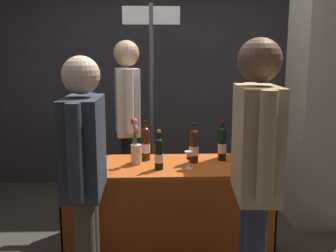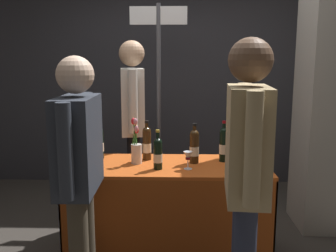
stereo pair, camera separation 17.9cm
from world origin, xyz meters
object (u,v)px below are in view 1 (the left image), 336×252
at_px(display_bottle_0, 249,147).
at_px(taster_foreground_right, 84,165).
at_px(tasting_table, 168,196).
at_px(featured_wine_bottle, 97,143).
at_px(wine_glass_near_vendor, 189,156).
at_px(vendor_presenter, 128,115).
at_px(booth_signpost, 152,82).
at_px(concrete_pillar, 325,68).
at_px(flower_vase, 136,148).

distance_m(display_bottle_0, taster_foreground_right, 1.31).
height_order(tasting_table, featured_wine_bottle, featured_wine_bottle).
bearing_deg(tasting_table, featured_wine_bottle, 163.66).
distance_m(tasting_table, wine_glass_near_vendor, 0.40).
height_order(featured_wine_bottle, taster_foreground_right, taster_foreground_right).
distance_m(wine_glass_near_vendor, vendor_presenter, 1.01).
bearing_deg(tasting_table, display_bottle_0, -0.21).
bearing_deg(tasting_table, booth_signpost, 96.39).
height_order(vendor_presenter, taster_foreground_right, vendor_presenter).
bearing_deg(featured_wine_bottle, taster_foreground_right, -86.45).
bearing_deg(concrete_pillar, taster_foreground_right, -146.72).
relative_size(wine_glass_near_vendor, vendor_presenter, 0.08).
xyz_separation_m(tasting_table, flower_vase, (-0.25, 0.02, 0.38)).
bearing_deg(concrete_pillar, flower_vase, -159.23).
xyz_separation_m(display_bottle_0, taster_foreground_right, (-1.14, -0.63, 0.05)).
relative_size(tasting_table, featured_wine_bottle, 4.70).
xyz_separation_m(featured_wine_bottle, booth_signpost, (0.44, 0.98, 0.42)).
height_order(featured_wine_bottle, vendor_presenter, vendor_presenter).
bearing_deg(display_bottle_0, taster_foreground_right, -150.97).
bearing_deg(display_bottle_0, featured_wine_bottle, 171.96).
distance_m(display_bottle_0, flower_vase, 0.87).
height_order(display_bottle_0, taster_foreground_right, taster_foreground_right).
distance_m(concrete_pillar, vendor_presenter, 1.89).
bearing_deg(booth_signpost, flower_vase, -95.89).
xyz_separation_m(flower_vase, taster_foreground_right, (-0.27, -0.66, 0.06)).
relative_size(flower_vase, booth_signpost, 0.17).
bearing_deg(flower_vase, vendor_presenter, 98.77).
relative_size(concrete_pillar, vendor_presenter, 1.71).
xyz_separation_m(concrete_pillar, taster_foreground_right, (-2.00, -1.31, -0.53)).
distance_m(tasting_table, vendor_presenter, 0.98).
bearing_deg(vendor_presenter, tasting_table, 17.31).
bearing_deg(featured_wine_bottle, flower_vase, -24.26).
xyz_separation_m(tasting_table, wine_glass_near_vendor, (0.15, -0.12, 0.35)).
bearing_deg(flower_vase, taster_foreground_right, -112.42).
xyz_separation_m(tasting_table, featured_wine_bottle, (-0.57, 0.17, 0.39)).
bearing_deg(vendor_presenter, display_bottle_0, 44.47).
height_order(tasting_table, display_bottle_0, display_bottle_0).
height_order(taster_foreground_right, booth_signpost, booth_signpost).
xyz_separation_m(featured_wine_bottle, vendor_presenter, (0.21, 0.58, 0.14)).
bearing_deg(booth_signpost, tasting_table, -83.61).
xyz_separation_m(concrete_pillar, vendor_presenter, (-1.84, 0.07, -0.44)).
height_order(wine_glass_near_vendor, booth_signpost, booth_signpost).
height_order(wine_glass_near_vendor, taster_foreground_right, taster_foreground_right).
bearing_deg(vendor_presenter, taster_foreground_right, -14.97).
relative_size(concrete_pillar, featured_wine_bottle, 9.19).
bearing_deg(featured_wine_bottle, tasting_table, -16.34).
relative_size(wine_glass_near_vendor, flower_vase, 0.37).
relative_size(tasting_table, vendor_presenter, 0.88).
distance_m(wine_glass_near_vendor, flower_vase, 0.42).
relative_size(tasting_table, flower_vase, 4.28).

